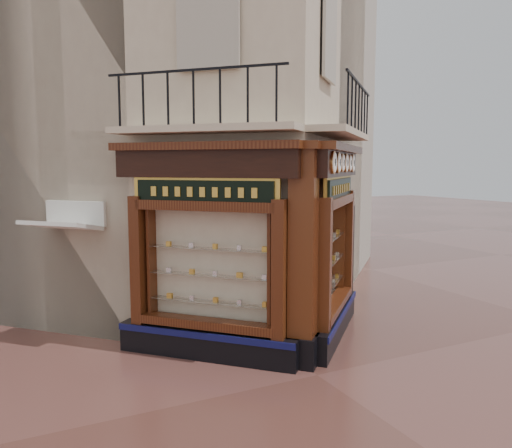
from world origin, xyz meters
TOP-DOWN VIEW (x-y plane):
  - ground at (0.00, 0.00)m, footprint 80.00×80.00m
  - main_building at (0.00, 6.16)m, footprint 11.31×11.31m
  - neighbour_left at (-2.47, 8.63)m, footprint 11.31×11.31m
  - neighbour_right at (2.47, 8.63)m, footprint 11.31×11.31m
  - shopfront_left at (-1.41, 1.57)m, footprint 2.86×2.86m
  - shopfront_right at (1.41, 1.57)m, footprint 2.86×2.86m
  - corner_pilaster at (0.00, 0.50)m, footprint 0.85×0.85m
  - balcony at (0.00, 1.49)m, footprint 5.94×2.97m
  - clock_a at (0.61, 0.51)m, footprint 0.32×0.32m
  - clock_b at (0.98, 0.88)m, footprint 0.31×0.31m
  - clock_c at (1.31, 1.20)m, footprint 0.29×0.29m
  - clock_d at (1.65, 1.55)m, footprint 0.31×0.31m
  - clock_e at (2.01, 1.90)m, footprint 0.29×0.29m
  - clock_f at (2.33, 2.23)m, footprint 0.32×0.32m
  - awning at (-3.71, 3.50)m, footprint 1.59×1.59m
  - signboard_left at (-1.46, 1.51)m, footprint 2.05×2.05m
  - signboard_right at (1.46, 1.51)m, footprint 2.01×2.01m

SIDE VIEW (x-z plane):
  - ground at x=0.00m, z-range 0.00..0.00m
  - awning at x=-3.71m, z-range -0.12..0.12m
  - corner_pilaster at x=0.00m, z-range -0.04..3.94m
  - shopfront_left at x=-1.41m, z-range -0.01..3.97m
  - shopfront_right at x=1.41m, z-range -0.01..3.97m
  - signboard_left at x=-1.46m, z-range 2.83..3.37m
  - signboard_right at x=1.46m, z-range 2.83..3.37m
  - clock_d at x=1.65m, z-range 3.43..3.81m
  - clock_e at x=2.01m, z-range 3.44..3.80m
  - clock_f at x=2.33m, z-range 3.42..3.82m
  - clock_a at x=0.61m, z-range 3.42..3.82m
  - clock_c at x=1.31m, z-range 3.44..3.80m
  - clock_b at x=0.98m, z-range 3.42..3.82m
  - balcony at x=0.00m, z-range 3.70..4.73m
  - neighbour_left at x=-2.47m, z-range 0.00..11.00m
  - neighbour_right at x=2.47m, z-range 0.00..11.00m
  - main_building at x=0.00m, z-range 0.00..12.00m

